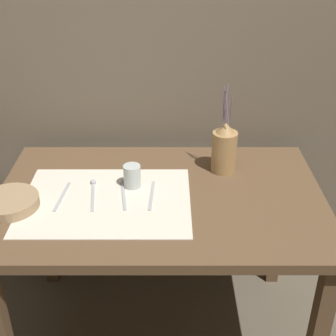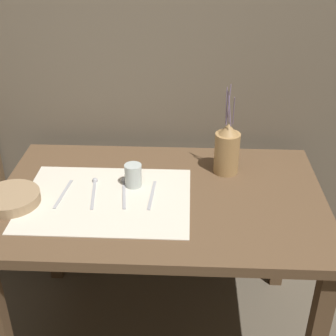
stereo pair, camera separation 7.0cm
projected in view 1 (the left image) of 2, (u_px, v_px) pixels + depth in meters
The scene contains 11 objects.
ground_plane at pixel (162, 330), 2.18m from camera, with size 12.00×12.00×0.00m, color brown.
stone_wall_back at pixel (161, 44), 2.04m from camera, with size 7.00×0.06×2.40m.
wooden_table at pixel (161, 215), 1.86m from camera, with size 1.27×0.82×0.75m.
linen_cloth at pixel (107, 201), 1.78m from camera, with size 0.64×0.47×0.00m.
pitcher_with_flowers at pixel (225, 149), 1.93m from camera, with size 0.10×0.10×0.38m.
wooden_bowl at pixel (9, 203), 1.73m from camera, with size 0.22×0.22×0.04m.
glass_tumbler_near at pixel (132, 176), 1.84m from camera, with size 0.07×0.07×0.09m.
fork_outer at pixel (62, 196), 1.80m from camera, with size 0.03×0.20×0.00m.
spoon_outer at pixel (93, 188), 1.85m from camera, with size 0.04×0.21×0.02m.
spoon_inner at pixel (123, 187), 1.85m from camera, with size 0.04×0.21×0.02m.
knife_center at pixel (152, 195), 1.80m from camera, with size 0.02×0.20×0.00m.
Camera 1 is at (0.03, -1.53, 1.74)m, focal length 50.00 mm.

